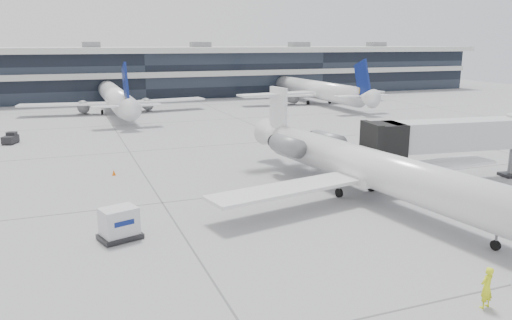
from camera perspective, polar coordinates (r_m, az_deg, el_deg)
name	(u,v)px	position (r m, az deg, el deg)	size (l,w,h in m)	color
ground	(280,190)	(42.49, 2.72, -3.40)	(220.00, 220.00, 0.00)	gray
terminal	(138,75)	(120.58, -13.34, 9.49)	(170.00, 22.00, 10.00)	black
bg_jet_center	(116,112)	(93.41, -15.72, 5.27)	(32.00, 40.00, 9.60)	white
bg_jet_right	(314,103)	(104.90, 6.68, 6.49)	(32.00, 40.00, 9.60)	white
regional_jet	(367,166)	(40.36, 12.59, -0.67)	(27.19, 33.94, 7.84)	silver
jet_bridge	(469,135)	(48.41, 23.12, 2.66)	(17.79, 5.43, 5.71)	silver
ramp_worker	(487,287)	(26.33, 24.85, -13.08)	(0.75, 0.49, 2.05)	#DAEB18
cargo_uld	(119,224)	(32.87, -15.36, -7.05)	(2.92, 2.50, 2.03)	black
traffic_cone	(114,173)	(48.79, -15.94, -1.40)	(0.49, 0.49, 0.54)	orange
far_tug	(11,139)	(68.73, -26.25, 2.21)	(1.99, 2.51, 1.39)	black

